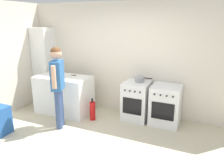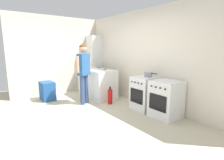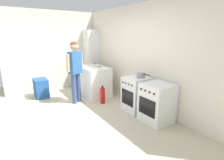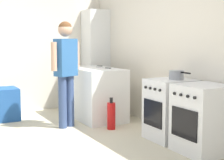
{
  "view_description": "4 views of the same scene",
  "coord_description": "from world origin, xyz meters",
  "views": [
    {
      "loc": [
        1.72,
        -2.87,
        2.18
      ],
      "look_at": [
        0.03,
        0.95,
        1.03
      ],
      "focal_mm": 35.0,
      "sensor_mm": 36.0,
      "label": 1
    },
    {
      "loc": [
        3.33,
        -1.71,
        1.6
      ],
      "look_at": [
        -0.1,
        0.86,
        0.78
      ],
      "focal_mm": 28.0,
      "sensor_mm": 36.0,
      "label": 2
    },
    {
      "loc": [
        3.41,
        -1.16,
        1.87
      ],
      "look_at": [
        0.18,
        0.95,
        0.84
      ],
      "focal_mm": 28.0,
      "sensor_mm": 36.0,
      "label": 3
    },
    {
      "loc": [
        4.12,
        -1.37,
        1.39
      ],
      "look_at": [
        0.14,
        0.76,
        0.86
      ],
      "focal_mm": 55.0,
      "sensor_mm": 36.0,
      "label": 4
    }
  ],
  "objects": [
    {
      "name": "knife_utility",
      "position": [
        -1.71,
        1.43,
        0.9
      ],
      "size": [
        0.23,
        0.16,
        0.01
      ],
      "color": "silver",
      "rests_on": "counter_unit"
    },
    {
      "name": "oven_left",
      "position": [
        0.35,
        1.58,
        0.43
      ],
      "size": [
        0.56,
        0.62,
        0.85
      ],
      "color": "white",
      "rests_on": "ground"
    },
    {
      "name": "person",
      "position": [
        -0.98,
        0.53,
        1.01
      ],
      "size": [
        0.31,
        0.53,
        1.68
      ],
      "color": "#384C7A",
      "rests_on": "ground"
    },
    {
      "name": "ground_plane",
      "position": [
        0.0,
        0.0,
        0.0
      ],
      "size": [
        8.0,
        8.0,
        0.0
      ],
      "primitive_type": "plane",
      "color": "beige"
    },
    {
      "name": "knife_chef",
      "position": [
        -1.25,
        1.34,
        0.9
      ],
      "size": [
        0.29,
        0.17,
        0.01
      ],
      "color": "silver",
      "rests_on": "counter_unit"
    },
    {
      "name": "larder_cabinet",
      "position": [
        -2.3,
        1.68,
        1.0
      ],
      "size": [
        0.48,
        0.44,
        2.0
      ],
      "primitive_type": "cube",
      "color": "white",
      "rests_on": "ground"
    },
    {
      "name": "fire_extinguisher",
      "position": [
        -0.52,
        1.1,
        0.22
      ],
      "size": [
        0.13,
        0.13,
        0.5
      ],
      "color": "red",
      "rests_on": "ground"
    },
    {
      "name": "oven_right",
      "position": [
        1.0,
        1.58,
        0.43
      ],
      "size": [
        0.61,
        0.62,
        0.85
      ],
      "color": "white",
      "rests_on": "ground"
    },
    {
      "name": "counter_unit",
      "position": [
        -1.35,
        1.2,
        0.45
      ],
      "size": [
        1.3,
        0.7,
        0.9
      ],
      "primitive_type": "cube",
      "color": "white",
      "rests_on": "ground"
    },
    {
      "name": "pot",
      "position": [
        0.39,
        1.63,
        0.91
      ],
      "size": [
        0.38,
        0.2,
        0.13
      ],
      "color": "gray",
      "rests_on": "oven_left"
    },
    {
      "name": "back_wall",
      "position": [
        0.0,
        1.95,
        1.3
      ],
      "size": [
        6.0,
        0.1,
        2.6
      ],
      "primitive_type": "cube",
      "color": "silver",
      "rests_on": "ground"
    }
  ]
}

